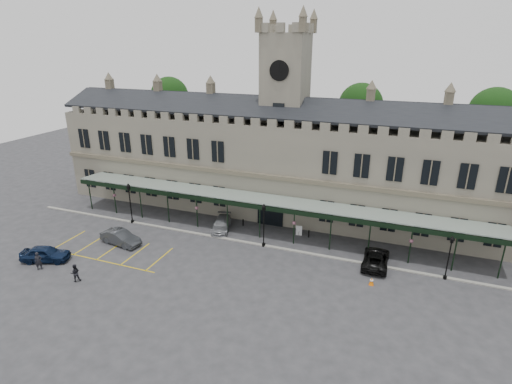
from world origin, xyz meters
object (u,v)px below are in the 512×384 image
(traffic_cone, at_px, (372,281))
(car_taxi, at_px, (221,224))
(lamp_post_mid, at_px, (264,221))
(lamp_post_left, at_px, (130,200))
(person_a, at_px, (38,261))
(car_left_b, at_px, (121,238))
(car_left_a, at_px, (45,254))
(car_van, at_px, (376,258))
(station_building, at_px, (283,163))
(sign_board, at_px, (299,231))
(person_b, at_px, (75,273))
(lamp_post_right, at_px, (449,254))
(clock_tower, at_px, (285,111))

(traffic_cone, bearing_deg, car_taxi, 162.31)
(lamp_post_mid, bearing_deg, lamp_post_left, 179.95)
(person_a, bearing_deg, lamp_post_mid, -10.23)
(car_left_b, distance_m, car_taxi, 11.44)
(car_left_a, distance_m, car_van, 33.42)
(traffic_cone, bearing_deg, car_van, 89.72)
(station_building, xyz_separation_m, person_a, (-17.88, -22.77, -5.54))
(car_left_a, height_order, car_van, car_left_a)
(sign_board, distance_m, person_b, 23.76)
(lamp_post_right, height_order, person_b, lamp_post_right)
(car_left_a, bearing_deg, lamp_post_left, -33.14)
(clock_tower, xyz_separation_m, car_taxi, (-5.00, -8.40, -12.42))
(lamp_post_right, xyz_separation_m, car_van, (-6.39, 0.30, -1.94))
(clock_tower, height_order, lamp_post_left, clock_tower)
(lamp_post_left, relative_size, traffic_cone, 7.09)
(lamp_post_left, height_order, person_b, lamp_post_left)
(station_building, distance_m, car_van, 17.46)
(lamp_post_mid, bearing_deg, car_taxi, 160.54)
(lamp_post_right, distance_m, traffic_cone, 7.65)
(station_building, height_order, traffic_cone, station_building)
(clock_tower, xyz_separation_m, lamp_post_left, (-16.18, -10.54, -10.03))
(car_left_b, distance_m, person_b, 7.60)
(car_van, bearing_deg, lamp_post_left, 0.44)
(car_taxi, distance_m, person_b, 16.83)
(station_building, height_order, lamp_post_left, station_building)
(clock_tower, height_order, car_left_a, clock_tower)
(lamp_post_left, distance_m, person_b, 13.26)
(car_van, bearing_deg, sign_board, -22.58)
(traffic_cone, distance_m, person_a, 32.01)
(clock_tower, bearing_deg, lamp_post_left, -146.92)
(clock_tower, distance_m, car_left_b, 24.26)
(car_left_b, bearing_deg, car_van, -70.17)
(traffic_cone, relative_size, person_b, 0.42)
(station_building, height_order, lamp_post_mid, station_building)
(traffic_cone, xyz_separation_m, person_a, (-30.78, -8.75, 0.57))
(lamp_post_left, distance_m, traffic_cone, 29.43)
(lamp_post_mid, height_order, car_van, lamp_post_mid)
(car_taxi, bearing_deg, car_left_b, -156.30)
(lamp_post_right, bearing_deg, clock_tower, 151.17)
(traffic_cone, height_order, car_van, car_van)
(sign_board, relative_size, car_left_a, 0.25)
(sign_board, height_order, car_left_a, car_left_a)
(car_taxi, bearing_deg, sign_board, -4.68)
(station_building, xyz_separation_m, lamp_post_right, (19.31, -10.54, -3.79))
(station_building, xyz_separation_m, lamp_post_left, (-16.18, -10.45, -3.39))
(lamp_post_mid, bearing_deg, car_left_b, -161.11)
(car_left_b, height_order, person_a, person_a)
(lamp_post_mid, xyz_separation_m, car_taxi, (-6.10, 2.16, -2.29))
(car_van, bearing_deg, traffic_cone, 89.75)
(traffic_cone, bearing_deg, lamp_post_left, 173.01)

